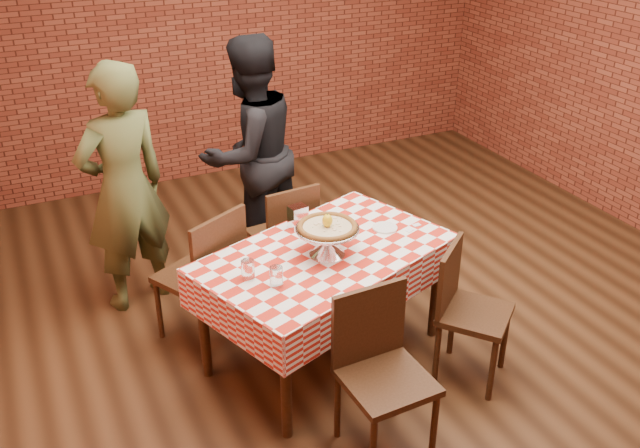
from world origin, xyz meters
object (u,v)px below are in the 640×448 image
at_px(water_glass_left, 276,277).
at_px(diner_black, 250,153).
at_px(table, 325,305).
at_px(chair_near_left, 387,381).
at_px(pizza, 327,227).
at_px(pizza_stand, 327,241).
at_px(chair_near_right, 475,317).
at_px(diner_olive, 124,189).
at_px(water_glass_right, 248,270).
at_px(chair_far_right, 282,237).
at_px(condiment_caddy, 298,217).
at_px(chair_far_left, 199,273).

distance_m(water_glass_left, diner_black, 1.67).
xyz_separation_m(table, chair_near_left, (-0.06, -0.86, 0.08)).
relative_size(pizza, chair_near_left, 0.38).
height_order(pizza_stand, chair_near_right, pizza_stand).
bearing_deg(diner_olive, water_glass_left, 93.78).
bearing_deg(water_glass_right, water_glass_left, -49.45).
bearing_deg(chair_near_right, diner_black, 69.61).
bearing_deg(chair_near_left, water_glass_left, 116.37).
height_order(table, chair_far_right, chair_far_right).
xyz_separation_m(condiment_caddy, chair_near_right, (0.73, -0.91, -0.40)).
bearing_deg(pizza, pizza_stand, 0.00).
xyz_separation_m(table, condiment_caddy, (-0.02, 0.34, 0.46)).
xyz_separation_m(pizza, chair_near_right, (0.71, -0.54, -0.50)).
bearing_deg(chair_far_left, diner_black, -156.55).
bearing_deg(chair_near_right, water_glass_left, 123.66).
xyz_separation_m(pizza_stand, condiment_caddy, (-0.02, 0.38, -0.01)).
bearing_deg(table, water_glass_right, -169.60).
xyz_separation_m(condiment_caddy, chair_far_left, (-0.61, 0.19, -0.36)).
xyz_separation_m(chair_near_right, chair_far_left, (-1.35, 1.11, 0.03)).
bearing_deg(condiment_caddy, table, -94.44).
bearing_deg(water_glass_right, diner_black, 69.32).
distance_m(table, pizza, 0.56).
distance_m(table, chair_near_left, 0.87).
xyz_separation_m(pizza, water_glass_right, (-0.52, -0.06, -0.12)).
height_order(chair_near_right, chair_far_right, chair_far_right).
bearing_deg(pizza_stand, condiment_caddy, 93.64).
bearing_deg(diner_black, diner_olive, -6.20).
xyz_separation_m(water_glass_left, diner_olive, (-0.54, 1.37, 0.06)).
distance_m(pizza_stand, pizza, 0.09).
bearing_deg(table, diner_olive, 129.49).
relative_size(chair_near_left, diner_olive, 0.52).
relative_size(pizza_stand, chair_near_right, 0.44).
xyz_separation_m(pizza_stand, chair_near_right, (0.71, -0.54, -0.41)).
bearing_deg(condiment_caddy, chair_far_right, 72.36).
distance_m(chair_far_right, diner_black, 0.72).
relative_size(chair_far_right, diner_black, 0.50).
bearing_deg(chair_near_right, water_glass_right, 119.53).
relative_size(pizza_stand, chair_near_left, 0.42).
distance_m(table, chair_far_right, 0.82).
bearing_deg(pizza, chair_far_right, 86.50).
relative_size(water_glass_left, water_glass_right, 1.00).
xyz_separation_m(diner_olive, diner_black, (0.98, 0.24, 0.01)).
bearing_deg(chair_far_left, pizza_stand, 110.31).
height_order(water_glass_right, condiment_caddy, condiment_caddy).
distance_m(chair_near_left, diner_olive, 2.23).
height_order(water_glass_left, chair_far_left, chair_far_left).
distance_m(water_glass_right, diner_olive, 1.31).
bearing_deg(water_glass_right, chair_near_left, -59.17).
bearing_deg(pizza_stand, water_glass_left, -153.94).
distance_m(chair_near_left, chair_near_right, 0.82).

